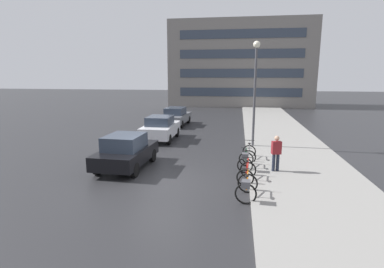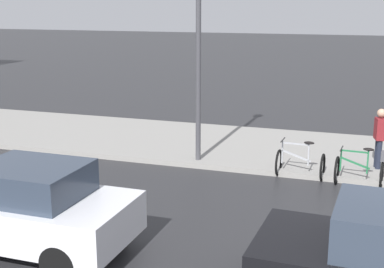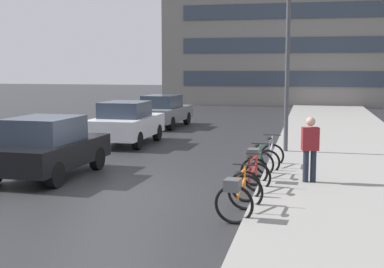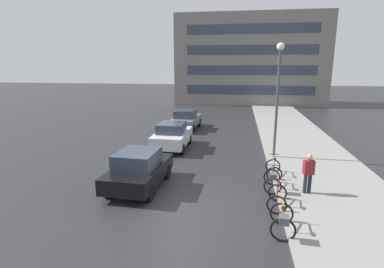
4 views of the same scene
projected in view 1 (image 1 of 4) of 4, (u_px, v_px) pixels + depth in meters
The scene contains 12 objects.
ground_plane at pixel (161, 180), 12.47m from camera, with size 140.00×140.00×0.00m, color #28282B.
sidewalk_kerb at pixel (279, 135), 21.24m from camera, with size 4.80×60.00×0.14m, color gray.
bicycle_nearest at pixel (247, 187), 10.44m from camera, with size 0.85×1.38×0.98m.
bicycle_second at pixel (247, 173), 12.23m from camera, with size 0.84×1.19×0.96m.
bicycle_third at pixel (245, 160), 13.64m from camera, with size 0.78×1.40×1.00m.
bicycle_farthest at pixel (249, 153), 15.18m from camera, with size 0.75×1.21×0.99m.
car_black at pixel (126, 151), 13.98m from camera, with size 2.07×3.94×1.61m.
car_white at pixel (161, 128), 19.95m from camera, with size 1.93×3.91×1.62m.
car_grey at pixel (176, 116), 25.69m from camera, with size 2.10×4.24×1.55m.
pedestrian at pixel (276, 152), 13.08m from camera, with size 0.44×0.32×1.73m.
streetlamp at pixel (255, 80), 17.18m from camera, with size 0.40×0.40×6.18m.
building_facade_main at pixel (240, 64), 41.61m from camera, with size 19.00×7.58×11.31m.
Camera 1 is at (3.09, -11.50, 4.35)m, focal length 28.00 mm.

